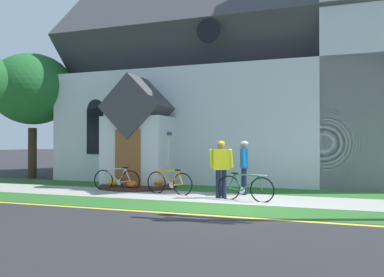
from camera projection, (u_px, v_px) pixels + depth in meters
name	position (u px, v px, depth m)	size (l,w,h in m)	color
ground	(258.00, 189.00, 13.41)	(140.00, 140.00, 0.00)	#2B2B2D
sidewalk_slab	(181.00, 196.00, 11.76)	(32.00, 2.15, 0.01)	#A8A59E
grass_verge	(156.00, 205.00, 10.01)	(32.00, 1.54, 0.01)	#2D6628
church_lawn	(201.00, 188.00, 13.66)	(24.00, 1.88, 0.01)	#2D6628
curb_paint_stripe	(140.00, 211.00, 9.14)	(28.00, 0.16, 0.01)	yellow
church_building	(243.00, 82.00, 18.68)	(14.62, 11.35, 12.44)	silver
church_sign	(145.00, 151.00, 14.53)	(2.11, 0.14, 2.01)	#474C56
flower_bed	(138.00, 185.00, 13.98)	(2.77, 2.77, 0.34)	#382319
bicycle_green	(117.00, 180.00, 13.05)	(1.72, 0.11, 0.82)	black
bicycle_silver	(169.00, 182.00, 12.18)	(1.68, 0.40, 0.81)	black
bicycle_black	(245.00, 188.00, 10.76)	(1.67, 0.41, 0.80)	black
cyclist_in_orange_jersey	(244.00, 163.00, 12.08)	(0.33, 0.72, 1.68)	#191E38
cyclist_in_red_jersey	(221.00, 165.00, 11.27)	(0.65, 0.36, 1.68)	#191E38
roadside_conifer	(373.00, 83.00, 17.53)	(3.61, 3.61, 6.68)	#4C3823
yard_deciduous_tree	(33.00, 90.00, 17.82)	(3.78, 3.78, 5.72)	#3D2D1E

